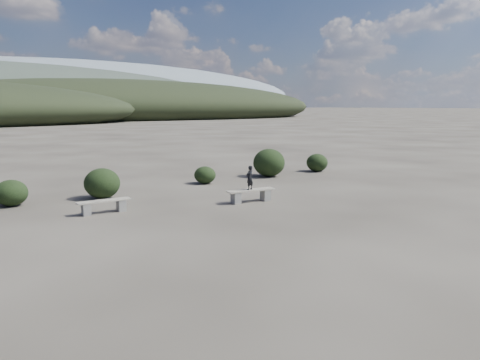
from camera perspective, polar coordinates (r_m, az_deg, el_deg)
ground at (r=12.67m, az=9.15°, el=-6.97°), size 1200.00×1200.00×0.00m
bench_left at (r=15.89m, az=-16.26°, el=-2.98°), size 1.74×0.39×0.43m
bench_right at (r=17.00m, az=1.33°, el=-1.77°), size 1.88×0.56×0.46m
seated_person at (r=16.87m, az=1.19°, el=0.28°), size 0.37×0.29×0.88m
shrub_a at (r=18.17m, az=-26.14°, el=-1.42°), size 1.13×1.13×0.92m
shrub_b at (r=18.39m, az=-16.46°, el=-0.39°), size 1.34×1.34×1.15m
shrub_c at (r=21.08m, az=-4.30°, el=0.62°), size 0.97×0.97×0.78m
shrub_d at (r=23.15m, az=3.55°, el=2.13°), size 1.57×1.57×1.37m
shrub_e at (r=25.24m, az=9.38°, el=2.11°), size 1.13×1.13×0.94m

